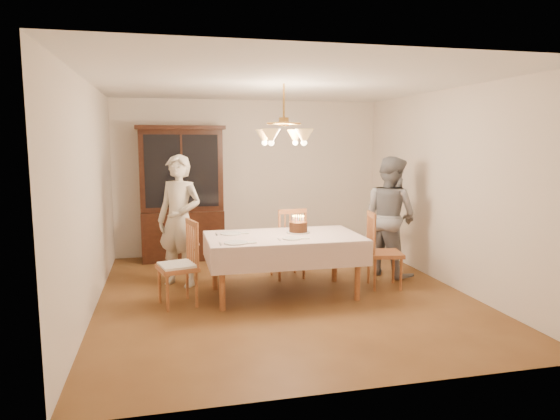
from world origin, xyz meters
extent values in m
plane|color=brown|center=(0.00, 0.00, 0.00)|extent=(5.00, 5.00, 0.00)
plane|color=white|center=(0.00, 0.00, 2.60)|extent=(5.00, 5.00, 0.00)
plane|color=beige|center=(0.00, 2.50, 1.30)|extent=(4.50, 0.00, 4.50)
plane|color=beige|center=(0.00, -2.50, 1.30)|extent=(4.50, 0.00, 4.50)
plane|color=beige|center=(-2.25, 0.00, 1.30)|extent=(0.00, 5.00, 5.00)
plane|color=beige|center=(2.25, 0.00, 1.30)|extent=(0.00, 5.00, 5.00)
cube|color=brown|center=(0.00, 0.00, 0.73)|extent=(1.80, 1.00, 0.04)
cube|color=silver|center=(0.00, 0.00, 0.75)|extent=(1.90, 1.10, 0.01)
cylinder|color=brown|center=(-0.82, -0.42, 0.35)|extent=(0.07, 0.07, 0.71)
cylinder|color=brown|center=(0.82, -0.42, 0.35)|extent=(0.07, 0.07, 0.71)
cylinder|color=brown|center=(-0.82, 0.42, 0.35)|extent=(0.07, 0.07, 0.71)
cylinder|color=brown|center=(0.82, 0.42, 0.35)|extent=(0.07, 0.07, 0.71)
cube|color=black|center=(-1.15, 2.23, 0.40)|extent=(1.30, 0.50, 0.80)
cube|color=black|center=(-1.15, 2.28, 1.45)|extent=(1.30, 0.40, 1.30)
cube|color=black|center=(-1.15, 2.08, 1.45)|extent=(1.14, 0.01, 1.14)
cube|color=black|center=(-1.15, 2.23, 2.13)|extent=(1.38, 0.54, 0.06)
cube|color=brown|center=(0.24, 0.78, 0.45)|extent=(0.49, 0.47, 0.05)
cube|color=brown|center=(0.27, 0.59, 0.97)|extent=(0.40, 0.08, 0.06)
cylinder|color=brown|center=(0.40, 0.97, 0.21)|extent=(0.04, 0.04, 0.43)
cylinder|color=brown|center=(0.05, 0.93, 0.21)|extent=(0.04, 0.04, 0.43)
cylinder|color=brown|center=(0.44, 0.63, 0.21)|extent=(0.04, 0.04, 0.43)
cylinder|color=brown|center=(0.09, 0.59, 0.21)|extent=(0.04, 0.04, 0.43)
cube|color=brown|center=(-1.31, -0.11, 0.45)|extent=(0.52, 0.53, 0.05)
cube|color=brown|center=(-1.12, -0.07, 0.97)|extent=(0.13, 0.40, 0.06)
cylinder|color=brown|center=(-1.52, 0.02, 0.21)|extent=(0.04, 0.04, 0.43)
cylinder|color=brown|center=(-1.43, -0.33, 0.21)|extent=(0.04, 0.04, 0.43)
cylinder|color=brown|center=(-1.19, 0.10, 0.21)|extent=(0.04, 0.04, 0.43)
cylinder|color=brown|center=(-1.10, -0.25, 0.21)|extent=(0.04, 0.04, 0.43)
cube|color=beige|center=(-1.31, -0.11, 0.48)|extent=(0.47, 0.48, 0.03)
cube|color=brown|center=(1.38, 0.02, 0.45)|extent=(0.49, 0.51, 0.05)
cube|color=brown|center=(1.19, 0.05, 0.97)|extent=(0.11, 0.40, 0.06)
cylinder|color=brown|center=(1.51, -0.19, 0.21)|extent=(0.04, 0.04, 0.43)
cylinder|color=brown|center=(1.57, 0.16, 0.21)|extent=(0.04, 0.04, 0.43)
cylinder|color=brown|center=(1.18, -0.13, 0.21)|extent=(0.04, 0.04, 0.43)
cylinder|color=brown|center=(1.24, 0.22, 0.21)|extent=(0.04, 0.04, 0.43)
imported|color=beige|center=(-1.24, 0.73, 0.87)|extent=(0.76, 0.71, 1.75)
imported|color=slate|center=(1.71, 0.59, 0.85)|extent=(0.93, 1.02, 1.71)
cylinder|color=white|center=(0.22, 0.13, 0.77)|extent=(0.30, 0.30, 0.01)
cylinder|color=#32180B|center=(0.22, 0.13, 0.84)|extent=(0.23, 0.23, 0.13)
cylinder|color=#598CD8|center=(0.29, 0.13, 0.93)|extent=(0.01, 0.01, 0.07)
sphere|color=#FFB23F|center=(0.29, 0.13, 0.97)|extent=(0.01, 0.01, 0.01)
cylinder|color=pink|center=(0.29, 0.16, 0.93)|extent=(0.01, 0.01, 0.07)
sphere|color=#FFB23F|center=(0.29, 0.16, 0.97)|extent=(0.01, 0.01, 0.01)
cylinder|color=#EACC66|center=(0.27, 0.19, 0.93)|extent=(0.01, 0.01, 0.07)
sphere|color=#FFB23F|center=(0.27, 0.19, 0.97)|extent=(0.01, 0.01, 0.01)
cylinder|color=#598CD8|center=(0.24, 0.20, 0.93)|extent=(0.01, 0.01, 0.07)
sphere|color=#FFB23F|center=(0.24, 0.20, 0.97)|extent=(0.01, 0.01, 0.01)
cylinder|color=pink|center=(0.22, 0.20, 0.93)|extent=(0.01, 0.01, 0.07)
sphere|color=#FFB23F|center=(0.22, 0.20, 0.97)|extent=(0.01, 0.01, 0.01)
cylinder|color=#EACC66|center=(0.19, 0.20, 0.93)|extent=(0.01, 0.01, 0.07)
sphere|color=#FFB23F|center=(0.19, 0.20, 0.97)|extent=(0.01, 0.01, 0.01)
cylinder|color=#598CD8|center=(0.17, 0.18, 0.93)|extent=(0.01, 0.01, 0.07)
sphere|color=#FFB23F|center=(0.17, 0.18, 0.97)|extent=(0.01, 0.01, 0.01)
cylinder|color=pink|center=(0.15, 0.15, 0.93)|extent=(0.01, 0.01, 0.07)
sphere|color=#FFB23F|center=(0.15, 0.15, 0.97)|extent=(0.01, 0.01, 0.01)
cylinder|color=#EACC66|center=(0.15, 0.12, 0.93)|extent=(0.01, 0.01, 0.07)
sphere|color=#FFB23F|center=(0.15, 0.12, 0.97)|extent=(0.01, 0.01, 0.01)
cylinder|color=#598CD8|center=(0.17, 0.09, 0.93)|extent=(0.01, 0.01, 0.07)
sphere|color=#FFB23F|center=(0.17, 0.09, 0.97)|extent=(0.01, 0.01, 0.01)
cylinder|color=pink|center=(0.19, 0.07, 0.93)|extent=(0.01, 0.01, 0.07)
sphere|color=#FFB23F|center=(0.19, 0.07, 0.97)|extent=(0.01, 0.01, 0.01)
cylinder|color=#EACC66|center=(0.22, 0.07, 0.93)|extent=(0.01, 0.01, 0.07)
sphere|color=#FFB23F|center=(0.22, 0.07, 0.97)|extent=(0.01, 0.01, 0.01)
cylinder|color=#598CD8|center=(0.24, 0.07, 0.93)|extent=(0.01, 0.01, 0.07)
sphere|color=#FFB23F|center=(0.24, 0.07, 0.97)|extent=(0.01, 0.01, 0.01)
cylinder|color=pink|center=(0.27, 0.08, 0.93)|extent=(0.01, 0.01, 0.07)
sphere|color=#FFB23F|center=(0.27, 0.08, 0.97)|extent=(0.01, 0.01, 0.01)
cylinder|color=#EACC66|center=(0.29, 0.11, 0.93)|extent=(0.01, 0.01, 0.07)
sphere|color=#FFB23F|center=(0.29, 0.11, 0.97)|extent=(0.01, 0.01, 0.01)
cylinder|color=white|center=(-0.65, -0.35, 0.77)|extent=(0.27, 0.27, 0.02)
cube|color=silver|center=(-0.83, -0.35, 0.76)|extent=(0.01, 0.16, 0.01)
cube|color=beige|center=(-0.46, -0.35, 0.76)|extent=(0.10, 0.10, 0.01)
cylinder|color=white|center=(0.04, -0.24, 0.77)|extent=(0.23, 0.23, 0.02)
cube|color=silver|center=(-0.12, -0.24, 0.76)|extent=(0.01, 0.16, 0.01)
cube|color=beige|center=(0.20, -0.24, 0.76)|extent=(0.10, 0.10, 0.01)
cylinder|color=white|center=(-0.63, 0.24, 0.77)|extent=(0.27, 0.27, 0.02)
cube|color=silver|center=(-0.81, 0.24, 0.76)|extent=(0.01, 0.16, 0.01)
cube|color=beige|center=(-0.45, 0.24, 0.76)|extent=(0.10, 0.10, 0.01)
cylinder|color=#BF8C3F|center=(0.00, 0.00, 2.40)|extent=(0.02, 0.02, 0.40)
cylinder|color=#BF8C3F|center=(0.00, 0.00, 2.15)|extent=(0.12, 0.12, 0.10)
cone|color=#D8994C|center=(0.20, 0.20, 1.97)|extent=(0.22, 0.22, 0.18)
sphere|color=#FFD899|center=(0.20, 0.20, 1.90)|extent=(0.07, 0.07, 0.07)
cone|color=#D8994C|center=(-0.20, 0.20, 1.97)|extent=(0.22, 0.22, 0.18)
sphere|color=#FFD899|center=(-0.20, 0.20, 1.90)|extent=(0.07, 0.07, 0.07)
cone|color=#D8994C|center=(-0.20, -0.20, 1.97)|extent=(0.22, 0.22, 0.18)
sphere|color=#FFD899|center=(-0.20, -0.20, 1.90)|extent=(0.07, 0.07, 0.07)
cone|color=#D8994C|center=(0.20, -0.20, 1.97)|extent=(0.22, 0.22, 0.18)
sphere|color=#FFD899|center=(0.20, -0.20, 1.90)|extent=(0.07, 0.07, 0.07)
camera|label=1|loc=(-1.43, -5.91, 1.92)|focal=32.00mm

